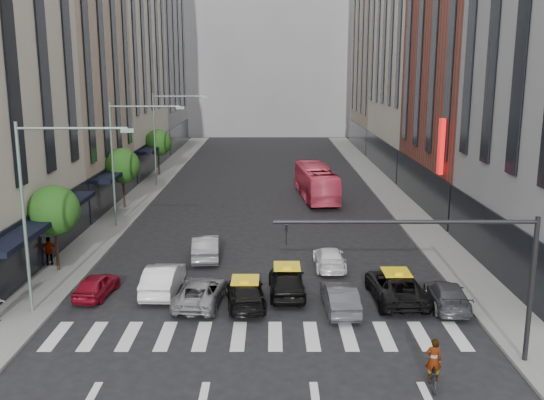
{
  "coord_description": "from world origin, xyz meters",
  "views": [
    {
      "loc": [
        0.43,
        -23.13,
        11.46
      ],
      "look_at": [
        0.47,
        11.18,
        4.0
      ],
      "focal_mm": 40.0,
      "sensor_mm": 36.0,
      "label": 1
    }
  ],
  "objects_px": {
    "taxi_left": "(245,293)",
    "streetlamp_far": "(164,127)",
    "bus": "(316,182)",
    "motorcycle": "(433,375)",
    "streetlamp_near": "(43,193)",
    "pedestrian_far": "(49,251)",
    "car_red": "(97,285)",
    "streetlamp_mid": "(125,148)",
    "car_white_front": "(163,279)",
    "taxi_center": "(287,281)"
  },
  "relations": [
    {
      "from": "streetlamp_mid",
      "to": "car_red",
      "type": "relative_size",
      "value": 2.52
    },
    {
      "from": "bus",
      "to": "streetlamp_mid",
      "type": "bearing_deg",
      "value": 29.96
    },
    {
      "from": "bus",
      "to": "taxi_center",
      "type": "bearing_deg",
      "value": 77.21
    },
    {
      "from": "streetlamp_far",
      "to": "motorcycle",
      "type": "xyz_separation_m",
      "value": [
        16.4,
        -38.79,
        -5.46
      ]
    },
    {
      "from": "car_white_front",
      "to": "bus",
      "type": "xyz_separation_m",
      "value": [
        9.65,
        23.38,
        0.73
      ]
    },
    {
      "from": "taxi_center",
      "to": "motorcycle",
      "type": "distance_m",
      "value": 10.53
    },
    {
      "from": "streetlamp_near",
      "to": "streetlamp_far",
      "type": "relative_size",
      "value": 1.0
    },
    {
      "from": "taxi_left",
      "to": "pedestrian_far",
      "type": "bearing_deg",
      "value": -32.89
    },
    {
      "from": "car_white_front",
      "to": "taxi_left",
      "type": "relative_size",
      "value": 1.02
    },
    {
      "from": "car_red",
      "to": "motorcycle",
      "type": "xyz_separation_m",
      "value": [
        14.88,
        -9.03,
        -0.16
      ]
    },
    {
      "from": "car_red",
      "to": "streetlamp_near",
      "type": "bearing_deg",
      "value": 62.69
    },
    {
      "from": "bus",
      "to": "motorcycle",
      "type": "bearing_deg",
      "value": 88.23
    },
    {
      "from": "car_red",
      "to": "motorcycle",
      "type": "distance_m",
      "value": 17.41
    },
    {
      "from": "car_white_front",
      "to": "motorcycle",
      "type": "relative_size",
      "value": 2.73
    },
    {
      "from": "car_red",
      "to": "bus",
      "type": "relative_size",
      "value": 0.33
    },
    {
      "from": "car_red",
      "to": "taxi_left",
      "type": "height_order",
      "value": "taxi_left"
    },
    {
      "from": "streetlamp_far",
      "to": "motorcycle",
      "type": "bearing_deg",
      "value": -67.08
    },
    {
      "from": "streetlamp_near",
      "to": "pedestrian_far",
      "type": "xyz_separation_m",
      "value": [
        -2.56,
        6.89,
        -4.9
      ]
    },
    {
      "from": "bus",
      "to": "car_white_front",
      "type": "bearing_deg",
      "value": 62.49
    },
    {
      "from": "streetlamp_mid",
      "to": "taxi_center",
      "type": "distance_m",
      "value": 18.4
    },
    {
      "from": "streetlamp_far",
      "to": "taxi_center",
      "type": "bearing_deg",
      "value": -69.15
    },
    {
      "from": "streetlamp_near",
      "to": "pedestrian_far",
      "type": "relative_size",
      "value": 5.27
    },
    {
      "from": "bus",
      "to": "motorcycle",
      "type": "distance_m",
      "value": 33.03
    },
    {
      "from": "taxi_left",
      "to": "streetlamp_near",
      "type": "bearing_deg",
      "value": -0.05
    },
    {
      "from": "car_red",
      "to": "taxi_center",
      "type": "bearing_deg",
      "value": -172.26
    },
    {
      "from": "car_red",
      "to": "pedestrian_far",
      "type": "xyz_separation_m",
      "value": [
        -4.08,
        4.65,
        0.39
      ]
    },
    {
      "from": "taxi_left",
      "to": "bus",
      "type": "xyz_separation_m",
      "value": [
        5.3,
        25.16,
        0.84
      ]
    },
    {
      "from": "streetlamp_mid",
      "to": "motorcycle",
      "type": "distance_m",
      "value": 28.61
    },
    {
      "from": "car_white_front",
      "to": "pedestrian_far",
      "type": "height_order",
      "value": "pedestrian_far"
    },
    {
      "from": "streetlamp_far",
      "to": "car_white_front",
      "type": "xyz_separation_m",
      "value": [
        4.84,
        -29.22,
        -5.14
      ]
    },
    {
      "from": "car_red",
      "to": "pedestrian_far",
      "type": "distance_m",
      "value": 6.2
    },
    {
      "from": "streetlamp_mid",
      "to": "pedestrian_far",
      "type": "height_order",
      "value": "streetlamp_mid"
    },
    {
      "from": "taxi_center",
      "to": "bus",
      "type": "relative_size",
      "value": 0.42
    },
    {
      "from": "streetlamp_mid",
      "to": "pedestrian_far",
      "type": "bearing_deg",
      "value": -105.68
    },
    {
      "from": "pedestrian_far",
      "to": "car_red",
      "type": "bearing_deg",
      "value": 117.08
    },
    {
      "from": "streetlamp_mid",
      "to": "car_red",
      "type": "distance_m",
      "value": 14.82
    },
    {
      "from": "car_red",
      "to": "bus",
      "type": "bearing_deg",
      "value": -111.62
    },
    {
      "from": "taxi_left",
      "to": "pedestrian_far",
      "type": "xyz_separation_m",
      "value": [
        -11.75,
        5.89,
        0.35
      ]
    },
    {
      "from": "pedestrian_far",
      "to": "taxi_left",
      "type": "bearing_deg",
      "value": 139.22
    },
    {
      "from": "taxi_left",
      "to": "streetlamp_far",
      "type": "bearing_deg",
      "value": -79.75
    },
    {
      "from": "taxi_left",
      "to": "taxi_center",
      "type": "xyz_separation_m",
      "value": [
        2.08,
        1.39,
        0.12
      ]
    },
    {
      "from": "streetlamp_near",
      "to": "streetlamp_mid",
      "type": "xyz_separation_m",
      "value": [
        0.0,
        16.0,
        0.0
      ]
    },
    {
      "from": "streetlamp_mid",
      "to": "pedestrian_far",
      "type": "relative_size",
      "value": 5.27
    },
    {
      "from": "streetlamp_near",
      "to": "motorcycle",
      "type": "relative_size",
      "value": 5.3
    },
    {
      "from": "streetlamp_near",
      "to": "taxi_left",
      "type": "bearing_deg",
      "value": 6.22
    },
    {
      "from": "taxi_left",
      "to": "motorcycle",
      "type": "height_order",
      "value": "taxi_left"
    },
    {
      "from": "streetlamp_near",
      "to": "bus",
      "type": "xyz_separation_m",
      "value": [
        14.49,
        26.17,
        -4.41
      ]
    },
    {
      "from": "streetlamp_near",
      "to": "pedestrian_far",
      "type": "bearing_deg",
      "value": 110.35
    },
    {
      "from": "car_red",
      "to": "car_white_front",
      "type": "distance_m",
      "value": 3.37
    },
    {
      "from": "car_red",
      "to": "motorcycle",
      "type": "bearing_deg",
      "value": 155.58
    }
  ]
}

